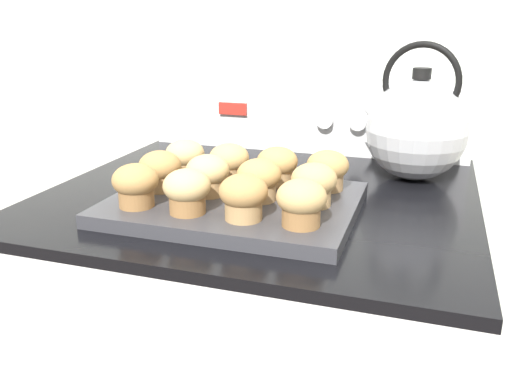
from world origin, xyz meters
The scene contains 16 objects.
wall_back centered at (0.00, 0.73, 1.20)m, with size 8.00×0.05×2.40m.
control_panel centered at (0.00, 0.68, 1.01)m, with size 0.73×0.07×0.16m.
muffin_pan centered at (-0.01, 0.24, 0.94)m, with size 0.39×0.30×0.02m.
muffin_r0_c0 centered at (-0.14, 0.16, 0.98)m, with size 0.07×0.07×0.07m.
muffin_r0_c1 centered at (-0.05, 0.16, 0.98)m, with size 0.07×0.07×0.07m.
muffin_r0_c2 centered at (0.04, 0.16, 0.98)m, with size 0.07×0.07×0.07m.
muffin_r0_c3 centered at (0.12, 0.16, 0.98)m, with size 0.07×0.07×0.07m.
muffin_r1_c0 centered at (-0.14, 0.24, 0.98)m, with size 0.07×0.07×0.07m.
muffin_r1_c1 centered at (-0.06, 0.24, 0.98)m, with size 0.07×0.07×0.07m.
muffin_r1_c2 centered at (0.03, 0.24, 0.98)m, with size 0.07×0.07×0.07m.
muffin_r1_c3 centered at (0.12, 0.25, 0.98)m, with size 0.07×0.07×0.07m.
muffin_r2_c0 centered at (-0.14, 0.33, 0.98)m, with size 0.07×0.07×0.07m.
muffin_r2_c1 centered at (-0.05, 0.33, 0.98)m, with size 0.07×0.07×0.07m.
muffin_r2_c2 centered at (0.04, 0.33, 0.98)m, with size 0.07×0.07×0.07m.
muffin_r2_c3 centered at (0.12, 0.33, 0.98)m, with size 0.07×0.07×0.07m.
tea_kettle centered at (0.25, 0.52, 1.02)m, with size 0.22×0.19×0.26m.
Camera 1 is at (0.28, -0.53, 1.23)m, focal length 38.00 mm.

